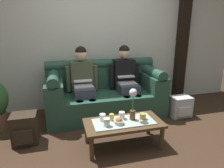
# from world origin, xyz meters

# --- Properties ---
(ground_plane) EXTENTS (14.00, 14.00, 0.00)m
(ground_plane) POSITION_xyz_m (0.00, 0.00, 0.00)
(ground_plane) COLOR #382619
(back_wall_patterned) EXTENTS (6.00, 0.12, 2.90)m
(back_wall_patterned) POSITION_xyz_m (0.00, 1.70, 1.45)
(back_wall_patterned) COLOR silver
(back_wall_patterned) RESTS_ON ground_plane
(timber_pillar) EXTENTS (0.20, 0.20, 2.90)m
(timber_pillar) POSITION_xyz_m (1.75, 1.58, 1.45)
(timber_pillar) COLOR black
(timber_pillar) RESTS_ON ground_plane
(couch) EXTENTS (2.00, 0.88, 0.96)m
(couch) POSITION_xyz_m (-0.00, 1.17, 0.38)
(couch) COLOR #234738
(couch) RESTS_ON ground_plane
(person_left) EXTENTS (0.56, 0.67, 1.22)m
(person_left) POSITION_xyz_m (-0.39, 1.17, 0.66)
(person_left) COLOR #383D4C
(person_left) RESTS_ON ground_plane
(person_right) EXTENTS (0.56, 0.67, 1.22)m
(person_right) POSITION_xyz_m (0.39, 1.16, 0.66)
(person_right) COLOR #383D4C
(person_right) RESTS_ON ground_plane
(coffee_table) EXTENTS (1.01, 0.49, 0.36)m
(coffee_table) POSITION_xyz_m (0.00, 0.08, 0.30)
(coffee_table) COLOR #47331E
(coffee_table) RESTS_ON ground_plane
(flower_vase) EXTENTS (0.10, 0.10, 0.42)m
(flower_vase) POSITION_xyz_m (0.13, 0.10, 0.61)
(flower_vase) COLOR brown
(flower_vase) RESTS_ON coffee_table
(snack_bowl) EXTENTS (0.12, 0.12, 0.10)m
(snack_bowl) POSITION_xyz_m (-0.08, 0.03, 0.39)
(snack_bowl) COLOR silver
(snack_bowl) RESTS_ON coffee_table
(cup_near_left) EXTENTS (0.08, 0.08, 0.08)m
(cup_near_left) POSITION_xyz_m (0.26, 0.08, 0.40)
(cup_near_left) COLOR gold
(cup_near_left) RESTS_ON coffee_table
(cup_near_right) EXTENTS (0.06, 0.06, 0.09)m
(cup_near_right) POSITION_xyz_m (-0.14, 0.15, 0.40)
(cup_near_right) COLOR gold
(cup_near_right) RESTS_ON coffee_table
(cup_far_center) EXTENTS (0.08, 0.08, 0.10)m
(cup_far_center) POSITION_xyz_m (-0.24, 0.02, 0.41)
(cup_far_center) COLOR silver
(cup_far_center) RESTS_ON coffee_table
(cup_far_left) EXTENTS (0.08, 0.08, 0.10)m
(cup_far_left) POSITION_xyz_m (-0.26, 0.16, 0.41)
(cup_far_left) COLOR white
(cup_far_left) RESTS_ON coffee_table
(cup_far_right) EXTENTS (0.08, 0.08, 0.09)m
(cup_far_right) POSITION_xyz_m (-0.00, 0.16, 0.41)
(cup_far_right) COLOR white
(cup_far_right) RESTS_ON coffee_table
(backpack_left) EXTENTS (0.33, 0.32, 0.42)m
(backpack_left) POSITION_xyz_m (-1.26, 0.50, 0.21)
(backpack_left) COLOR #2D2319
(backpack_left) RESTS_ON ground_plane
(backpack_right) EXTENTS (0.36, 0.30, 0.36)m
(backpack_right) POSITION_xyz_m (1.26, 0.70, 0.18)
(backpack_right) COLOR #B7B7BC
(backpack_right) RESTS_ON ground_plane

